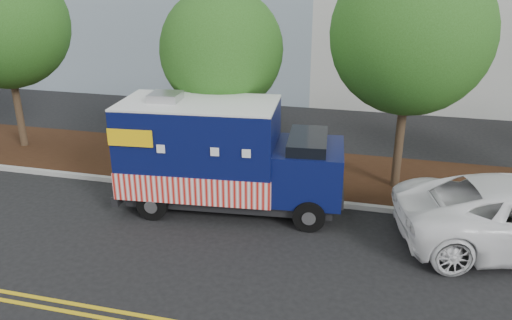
# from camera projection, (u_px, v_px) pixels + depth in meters

# --- Properties ---
(ground) EXTENTS (120.00, 120.00, 0.00)m
(ground) POSITION_uv_depth(u_px,v_px,m) (176.00, 211.00, 14.16)
(ground) COLOR black
(ground) RESTS_ON ground
(curb) EXTENTS (120.00, 0.18, 0.15)m
(curb) POSITION_uv_depth(u_px,v_px,m) (194.00, 188.00, 15.40)
(curb) COLOR #9E9E99
(curb) RESTS_ON ground
(mulch_strip) EXTENTS (120.00, 4.00, 0.15)m
(mulch_strip) POSITION_uv_depth(u_px,v_px,m) (215.00, 164.00, 17.30)
(mulch_strip) COLOR black
(mulch_strip) RESTS_ON ground
(centerline_near) EXTENTS (120.00, 0.10, 0.01)m
(centerline_near) POSITION_uv_depth(u_px,v_px,m) (90.00, 307.00, 10.14)
(centerline_near) COLOR gold
(centerline_near) RESTS_ON ground
(centerline_far) EXTENTS (120.00, 0.10, 0.01)m
(centerline_far) POSITION_uv_depth(u_px,v_px,m) (83.00, 314.00, 9.91)
(centerline_far) COLOR gold
(centerline_far) RESTS_ON ground
(tree_a) EXTENTS (4.48, 4.48, 6.85)m
(tree_a) POSITION_uv_depth(u_px,v_px,m) (3.00, 24.00, 17.35)
(tree_a) COLOR #38281C
(tree_a) RESTS_ON ground
(tree_b) EXTENTS (3.79, 3.79, 5.98)m
(tree_b) POSITION_uv_depth(u_px,v_px,m) (222.00, 50.00, 15.26)
(tree_b) COLOR #38281C
(tree_b) RESTS_ON ground
(tree_c) EXTENTS (4.50, 4.50, 6.97)m
(tree_c) POSITION_uv_depth(u_px,v_px,m) (411.00, 35.00, 13.79)
(tree_c) COLOR #38281C
(tree_c) RESTS_ON ground
(sign_post) EXTENTS (0.06, 0.06, 2.40)m
(sign_post) POSITION_uv_depth(u_px,v_px,m) (132.00, 145.00, 15.83)
(sign_post) COLOR #473828
(sign_post) RESTS_ON ground
(food_truck) EXTENTS (6.44, 2.91, 3.29)m
(food_truck) POSITION_uv_depth(u_px,v_px,m) (220.00, 158.00, 13.89)
(food_truck) COLOR black
(food_truck) RESTS_ON ground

